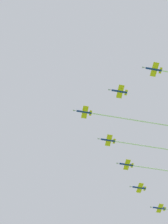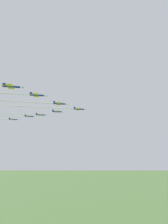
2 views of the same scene
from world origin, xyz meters
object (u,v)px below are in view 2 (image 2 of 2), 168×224
Objects in this scene: jet_port_inner at (57,112)px; jet_port_trail at (12,87)px; jet_starboard_inner at (37,102)px; jet_center_rear at (4,115)px; jet_lead at (56,108)px; jet_port_outer at (18,114)px; jet_starboard_outer at (12,94)px.

jet_port_trail is (-69.12, -17.05, -1.69)m from jet_port_inner.
jet_starboard_inner is 75.40m from jet_center_rear.
jet_lead is 48.03m from jet_port_outer.
jet_starboard_inner is 4.52× the size of jet_port_trail.
jet_port_trail is at bearing -28.33° from jet_lead.
jet_port_outer is at bearing 46.27° from jet_center_rear.
jet_port_trail is at bearing 14.90° from jet_center_rear.
jet_port_outer is at bearing -113.33° from jet_port_inner.
jet_center_rear is (6.66, 71.27, 1.16)m from jet_lead.
jet_port_outer reaches higher than jet_starboard_outer.
jet_port_inner is 41.11m from jet_port_outer.
jet_lead reaches higher than jet_starboard_outer.
jet_port_trail is (-10.94, -12.47, -1.14)m from jet_starboard_outer.
jet_port_outer is 23.58m from jet_center_rear.
jet_starboard_outer is at bearing 15.66° from jet_center_rear.
jet_starboard_inner is at bearing -27.29° from jet_port_inner.
jet_lead is at bearing -8.53° from jet_port_inner.
jet_starboard_outer is at bearing -42.18° from jet_lead.
jet_center_rear is at bearing -120.73° from jet_port_inner.
jet_port_inner is 1.00× the size of jet_port_trail.
jet_port_outer reaches higher than jet_lead.
jet_center_rear is (28.32, 69.87, 1.69)m from jet_starboard_inner.
jet_starboard_outer is (-22.15, 2.04, 0.52)m from jet_starboard_inner.
jet_port_trail is (-33.09, -10.43, -0.62)m from jet_starboard_inner.
jet_starboard_inner is 22.25m from jet_starboard_outer.
jet_port_inner is at bearing 152.71° from jet_starboard_inner.
jet_port_outer is 0.89× the size of jet_center_rear.
jet_starboard_inner is 1.03× the size of jet_starboard_outer.
jet_starboard_inner is (-36.04, -6.62, -1.07)m from jet_port_inner.
jet_starboard_outer is (-43.81, 3.44, -0.01)m from jet_lead.
jet_port_inner reaches higher than jet_port_trail.
jet_center_rear is at bearing -165.10° from jet_port_trail.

